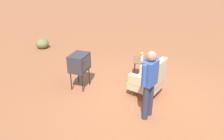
{
  "coord_description": "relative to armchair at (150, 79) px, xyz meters",
  "views": [
    {
      "loc": [
        5.11,
        -0.21,
        3.22
      ],
      "look_at": [
        -0.29,
        -0.83,
        0.65
      ],
      "focal_mm": 35.19,
      "sensor_mm": 36.0,
      "label": 1
    }
  ],
  "objects": [
    {
      "name": "shrub_mid",
      "position": [
        -3.39,
        -4.43,
        -0.29
      ],
      "size": [
        0.55,
        0.55,
        0.42
      ],
      "primitive_type": "ellipsoid",
      "color": "olive",
      "rests_on": "ground"
    },
    {
      "name": "flower_vase",
      "position": [
        -0.95,
        -0.2,
        0.29
      ],
      "size": [
        0.14,
        0.1,
        0.27
      ],
      "color": "silver",
      "rests_on": "side_table"
    },
    {
      "name": "armchair",
      "position": [
        0.0,
        0.0,
        0.0
      ],
      "size": [
        1.04,
        1.05,
        1.06
      ],
      "color": "brown",
      "rests_on": "ground"
    },
    {
      "name": "soda_can_red",
      "position": [
        -0.78,
        0.03,
        0.2
      ],
      "size": [
        0.07,
        0.07,
        0.12
      ],
      "primitive_type": "cylinder",
      "color": "red",
      "rests_on": "side_table"
    },
    {
      "name": "soda_can_blue",
      "position": [
        -0.79,
        -0.09,
        0.2
      ],
      "size": [
        0.07,
        0.07,
        0.12
      ],
      "primitive_type": "cylinder",
      "color": "blue",
      "rests_on": "side_table"
    },
    {
      "name": "tv_on_stand",
      "position": [
        -0.24,
        -1.96,
        0.28
      ],
      "size": [
        0.68,
        0.57,
        1.03
      ],
      "color": "black",
      "rests_on": "ground"
    },
    {
      "name": "person_standing",
      "position": [
        0.95,
        -0.07,
        0.44
      ],
      "size": [
        0.5,
        0.38,
        1.64
      ],
      "color": "#2D3347",
      "rests_on": "ground"
    },
    {
      "name": "side_table",
      "position": [
        -1.01,
        -0.18,
        0.04
      ],
      "size": [
        0.56,
        0.56,
        0.64
      ],
      "color": "black",
      "rests_on": "ground"
    },
    {
      "name": "ground_plane",
      "position": [
        0.15,
        -0.2,
        -0.5
      ],
      "size": [
        60.0,
        60.0,
        0.0
      ],
      "primitive_type": "plane",
      "color": "#A05B38"
    }
  ]
}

